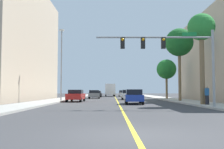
{
  "coord_description": "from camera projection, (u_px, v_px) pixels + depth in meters",
  "views": [
    {
      "loc": [
        -0.69,
        -8.04,
        1.32
      ],
      "look_at": [
        -0.62,
        16.51,
        2.87
      ],
      "focal_mm": 42.08,
      "sensor_mm": 36.0,
      "label": 1
    }
  ],
  "objects": [
    {
      "name": "traffic_signal_mast",
      "position": [
        172.0,
        50.0,
        19.85
      ],
      "size": [
        8.94,
        0.36,
        5.82
      ],
      "color": "gray",
      "rests_on": "sidewalk_right"
    },
    {
      "name": "car_silver",
      "position": [
        122.0,
        93.0,
        62.59
      ],
      "size": [
        2.0,
        4.64,
        1.49
      ],
      "rotation": [
        0.0,
        0.0,
        -0.05
      ],
      "color": "#BCBCC1",
      "rests_on": "ground"
    },
    {
      "name": "ground",
      "position": [
        115.0,
        98.0,
        49.86
      ],
      "size": [
        192.0,
        192.0,
        0.0
      ],
      "primitive_type": "plane",
      "color": "#38383A"
    },
    {
      "name": "palm_mid",
      "position": [
        178.0,
        43.0,
        32.23
      ],
      "size": [
        3.42,
        3.42,
        8.86
      ],
      "color": "brown",
      "rests_on": "sidewalk_right"
    },
    {
      "name": "car_red",
      "position": [
        75.0,
        96.0,
        32.33
      ],
      "size": [
        1.92,
        4.49,
        1.48
      ],
      "rotation": [
        0.0,
        0.0,
        3.12
      ],
      "color": "red",
      "rests_on": "ground"
    },
    {
      "name": "palm_far",
      "position": [
        166.0,
        69.0,
        40.61
      ],
      "size": [
        3.02,
        3.02,
        6.07
      ],
      "color": "brown",
      "rests_on": "sidewalk_right"
    },
    {
      "name": "palm_near",
      "position": [
        200.0,
        30.0,
        23.66
      ],
      "size": [
        2.44,
        2.44,
        8.16
      ],
      "color": "brown",
      "rests_on": "sidewalk_right"
    },
    {
      "name": "car_black",
      "position": [
        96.0,
        94.0,
        56.19
      ],
      "size": [
        1.91,
        4.32,
        1.34
      ],
      "rotation": [
        0.0,
        0.0,
        -0.03
      ],
      "color": "black",
      "rests_on": "ground"
    },
    {
      "name": "sidewalk_left",
      "position": [
        71.0,
        98.0,
        49.84
      ],
      "size": [
        3.42,
        168.0,
        0.15
      ],
      "primitive_type": "cube",
      "color": "#9E9B93",
      "rests_on": "ground"
    },
    {
      "name": "lane_marking_center",
      "position": [
        115.0,
        98.0,
        49.86
      ],
      "size": [
        0.16,
        144.0,
        0.01
      ],
      "primitive_type": "cube",
      "color": "yellow",
      "rests_on": "ground"
    },
    {
      "name": "car_gray",
      "position": [
        93.0,
        94.0,
        46.11
      ],
      "size": [
        2.11,
        4.08,
        1.47
      ],
      "rotation": [
        0.0,
        0.0,
        0.04
      ],
      "color": "slate",
      "rests_on": "ground"
    },
    {
      "name": "sidewalk_right",
      "position": [
        158.0,
        98.0,
        49.89
      ],
      "size": [
        3.42,
        168.0,
        0.15
      ],
      "primitive_type": "cube",
      "color": "#B2ADA3",
      "rests_on": "ground"
    },
    {
      "name": "car_blue",
      "position": [
        133.0,
        96.0,
        26.56
      ],
      "size": [
        1.86,
        4.24,
        1.48
      ],
      "rotation": [
        0.0,
        0.0,
        -0.03
      ],
      "color": "#1E389E",
      "rests_on": "ground"
    },
    {
      "name": "street_lamp",
      "position": [
        61.0,
        61.0,
        32.93
      ],
      "size": [
        0.56,
        0.28,
        8.98
      ],
      "color": "gray",
      "rests_on": "sidewalk_left"
    },
    {
      "name": "pedestrian",
      "position": [
        206.0,
        95.0,
        22.71
      ],
      "size": [
        0.38,
        0.38,
        1.63
      ],
      "rotation": [
        0.0,
        0.0,
        1.05
      ],
      "color": "black",
      "rests_on": "sidewalk_right"
    },
    {
      "name": "car_white",
      "position": [
        127.0,
        95.0,
        40.46
      ],
      "size": [
        1.98,
        3.87,
        1.51
      ],
      "rotation": [
        0.0,
        0.0,
        -0.01
      ],
      "color": "white",
      "rests_on": "ground"
    },
    {
      "name": "delivery_truck",
      "position": [
        109.0,
        90.0,
        65.58
      ],
      "size": [
        2.67,
        8.33,
        3.05
      ],
      "rotation": [
        0.0,
        0.0,
        0.03
      ],
      "color": "#194799",
      "rests_on": "ground"
    }
  ]
}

